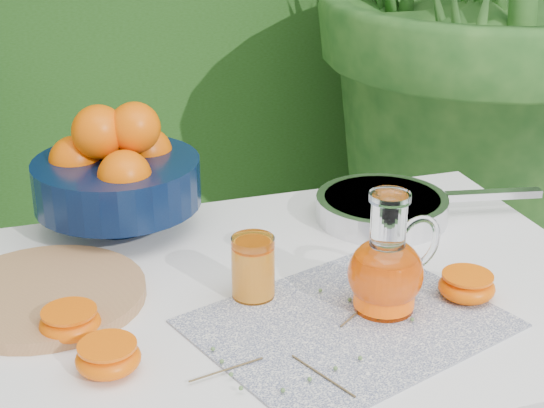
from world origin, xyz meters
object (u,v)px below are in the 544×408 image
object	(u,v)px
white_table	(276,338)
fruit_bowl	(116,171)
saute_pan	(384,207)
cutting_board	(45,295)
juice_pitcher	(387,269)

from	to	relation	value
white_table	fruit_bowl	bearing A→B (deg)	121.88
white_table	saute_pan	world-z (taller)	saute_pan
cutting_board	saute_pan	size ratio (longest dim) A/B	0.69
white_table	juice_pitcher	bearing A→B (deg)	-37.98
fruit_bowl	saute_pan	bearing A→B (deg)	-14.09
fruit_bowl	saute_pan	size ratio (longest dim) A/B	0.71
fruit_bowl	juice_pitcher	size ratio (longest dim) A/B	1.70
white_table	saute_pan	xyz separation A→B (m)	(0.26, 0.18, 0.10)
fruit_bowl	juice_pitcher	world-z (taller)	fruit_bowl
juice_pitcher	saute_pan	bearing A→B (deg)	65.32
white_table	fruit_bowl	world-z (taller)	fruit_bowl
white_table	fruit_bowl	size ratio (longest dim) A/B	3.38
white_table	juice_pitcher	world-z (taller)	juice_pitcher
cutting_board	saute_pan	distance (m)	0.59
cutting_board	juice_pitcher	xyz separation A→B (m)	(0.45, -0.17, 0.05)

